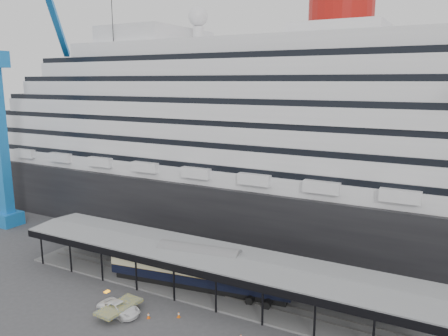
{
  "coord_description": "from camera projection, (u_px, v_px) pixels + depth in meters",
  "views": [
    {
      "loc": [
        25.35,
        -39.29,
        26.17
      ],
      "look_at": [
        0.16,
        8.0,
        15.45
      ],
      "focal_mm": 35.0,
      "sensor_mm": 36.0,
      "label": 1
    }
  ],
  "objects": [
    {
      "name": "ground",
      "position": [
        191.0,
        310.0,
        50.83
      ],
      "size": [
        200.0,
        200.0,
        0.0
      ],
      "primitive_type": "plane",
      "color": "#3D3D40",
      "rests_on": "ground"
    },
    {
      "name": "cruise_ship",
      "position": [
        289.0,
        127.0,
        74.9
      ],
      "size": [
        130.0,
        30.0,
        43.9
      ],
      "color": "black",
      "rests_on": "ground"
    },
    {
      "name": "platform_canopy",
      "position": [
        212.0,
        274.0,
        54.69
      ],
      "size": [
        56.0,
        9.18,
        5.3
      ],
      "color": "slate",
      "rests_on": "ground"
    },
    {
      "name": "crane_blue",
      "position": [
        5.0,
        117.0,
        76.9
      ],
      "size": [
        22.63,
        19.19,
        47.6
      ],
      "color": "#1C7DD5",
      "rests_on": "ground"
    },
    {
      "name": "port_truck",
      "position": [
        119.0,
        308.0,
        49.69
      ],
      "size": [
        5.44,
        2.83,
        1.46
      ],
      "primitive_type": "imported",
      "rotation": [
        0.0,
        0.0,
        1.49
      ],
      "color": "white",
      "rests_on": "ground"
    },
    {
      "name": "pullman_carriage",
      "position": [
        199.0,
        268.0,
        55.44
      ],
      "size": [
        24.4,
        6.41,
        23.76
      ],
      "rotation": [
        0.0,
        0.0,
        0.14
      ],
      "color": "black",
      "rests_on": "ground"
    },
    {
      "name": "traffic_cone_left",
      "position": [
        148.0,
        315.0,
        48.91
      ],
      "size": [
        0.45,
        0.45,
        0.69
      ],
      "rotation": [
        0.0,
        0.0,
        0.32
      ],
      "color": "#F25E0D",
      "rests_on": "ground"
    },
    {
      "name": "traffic_cone_mid",
      "position": [
        179.0,
        315.0,
        49.08
      ],
      "size": [
        0.39,
        0.39,
        0.71
      ],
      "rotation": [
        0.0,
        0.0,
        -0.07
      ],
      "color": "#D75A0B",
      "rests_on": "ground"
    }
  ]
}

